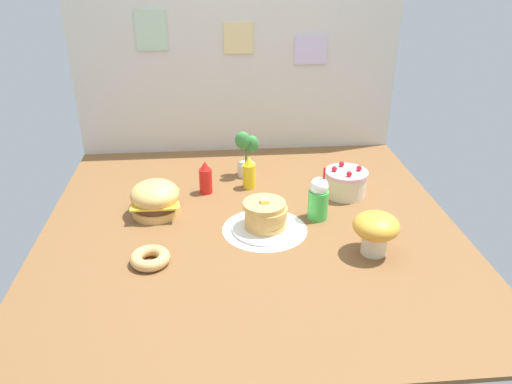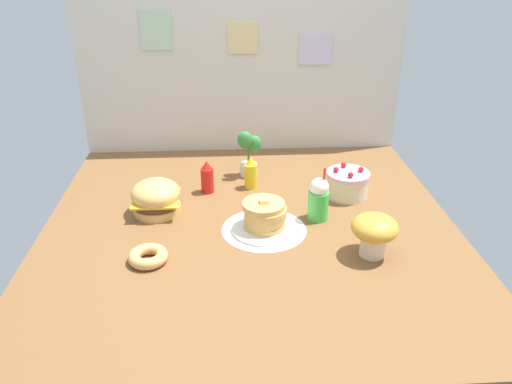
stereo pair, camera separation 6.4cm
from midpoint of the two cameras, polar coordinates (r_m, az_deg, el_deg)
name	(u,v)px [view 2 (the right image)]	position (r m, az deg, el deg)	size (l,w,h in m)	color
ground_plane	(250,227)	(2.55, 0.06, -4.01)	(2.07, 2.10, 0.02)	brown
back_wall	(241,68)	(3.32, -1.09, 13.78)	(2.07, 0.04, 1.09)	beige
doily_mat	(264,229)	(2.51, 1.64, -4.25)	(0.42, 0.42, 0.00)	white
burger	(156,197)	(2.67, -10.55, -0.61)	(0.25, 0.25, 0.18)	#DBA859
pancake_stack	(264,217)	(2.47, 1.71, -2.88)	(0.33, 0.33, 0.17)	white
layer_cake	(347,184)	(2.85, 10.91, 0.92)	(0.24, 0.24, 0.17)	beige
ketchup_bottle	(207,178)	(2.85, -4.89, 1.62)	(0.07, 0.07, 0.19)	red
mustard_bottle	(251,173)	(2.89, 0.04, 2.12)	(0.07, 0.07, 0.19)	yellow
cream_soda_cup	(319,199)	(2.58, 7.79, -0.80)	(0.11, 0.11, 0.29)	green
donut_pink_glaze	(148,256)	(2.31, -11.31, -7.12)	(0.18, 0.18, 0.05)	tan
potted_plant	(248,151)	(3.02, -0.26, 4.61)	(0.14, 0.11, 0.29)	white
mushroom_stool	(374,231)	(2.33, 14.00, -4.32)	(0.21, 0.21, 0.20)	beige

